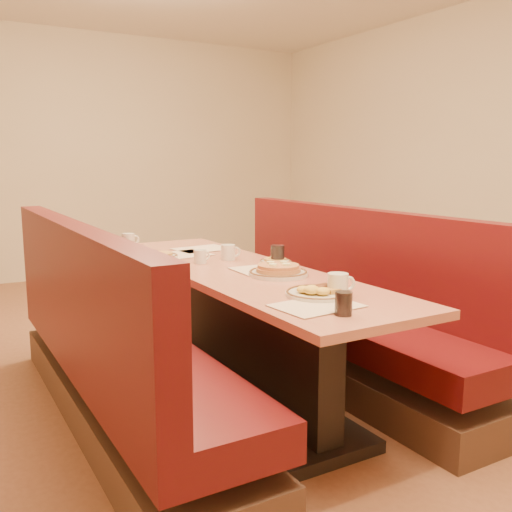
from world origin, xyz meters
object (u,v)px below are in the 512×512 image
coffee_mug_a (339,284)px  coffee_mug_c (229,252)px  diner_table (238,333)px  booth_right (340,318)px  soda_tumbler_near (344,304)px  coffee_mug_d (129,240)px  pancake_plate (278,271)px  soda_tumbler_mid (278,255)px  booth_left (112,357)px  eggs_plate (318,293)px  coffee_mug_b (201,256)px

coffee_mug_a → coffee_mug_c: bearing=104.0°
diner_table → booth_right: bearing=0.0°
soda_tumbler_near → coffee_mug_d: bearing=94.4°
diner_table → pancake_plate: pancake_plate is taller
coffee_mug_c → coffee_mug_d: (-0.36, 0.82, 0.00)m
soda_tumbler_mid → booth_left: bearing=-179.2°
booth_right → coffee_mug_a: bearing=-129.1°
coffee_mug_d → soda_tumbler_near: 2.18m
booth_right → coffee_mug_c: size_ratio=20.29×
diner_table → pancake_plate: (0.09, -0.28, 0.40)m
booth_right → pancake_plate: (-0.64, -0.28, 0.41)m
diner_table → soda_tumbler_mid: size_ratio=22.69×
booth_right → coffee_mug_d: bearing=132.5°
booth_left → pancake_plate: size_ratio=8.00×
coffee_mug_a → coffee_mug_c: 1.07m
pancake_plate → soda_tumbler_near: 0.81m
coffee_mug_a → coffee_mug_c: coffee_mug_a is taller
pancake_plate → soda_tumbler_near: bearing=-104.1°
soda_tumbler_mid → eggs_plate: bearing=-109.7°
diner_table → soda_tumbler_mid: soda_tumbler_mid is taller
coffee_mug_c → diner_table: bearing=-95.9°
eggs_plate → coffee_mug_d: coffee_mug_d is taller
coffee_mug_b → coffee_mug_d: coffee_mug_d is taller
booth_left → coffee_mug_c: 0.97m
eggs_plate → diner_table: bearing=89.3°
coffee_mug_a → coffee_mug_b: coffee_mug_a is taller
booth_right → coffee_mug_b: (-0.84, 0.26, 0.43)m
pancake_plate → eggs_plate: size_ratio=1.06×
booth_left → coffee_mug_b: booth_left is taller
diner_table → coffee_mug_d: size_ratio=19.84×
coffee_mug_b → coffee_mug_c: (0.20, 0.02, 0.01)m
diner_table → coffee_mug_d: 1.21m
booth_right → coffee_mug_d: booth_right is taller
soda_tumbler_mid → soda_tumbler_near: bearing=-109.3°
soda_tumbler_mid → coffee_mug_c: bearing=125.6°
booth_right → coffee_mug_d: 1.56m
diner_table → soda_tumbler_mid: (0.27, 0.01, 0.43)m
booth_left → booth_right: (1.46, 0.00, 0.00)m
eggs_plate → coffee_mug_d: bearing=98.1°
coffee_mug_d → booth_left: bearing=-116.0°
coffee_mug_b → soda_tumbler_near: bearing=-98.8°
pancake_plate → soda_tumbler_near: (-0.20, -0.79, 0.02)m
booth_right → pancake_plate: bearing=-156.3°
booth_right → coffee_mug_c: bearing=156.9°
diner_table → booth_left: 0.73m
pancake_plate → booth_right: bearing=23.7°
eggs_plate → soda_tumbler_near: soda_tumbler_near is taller
coffee_mug_b → pancake_plate: bearing=-78.5°
pancake_plate → coffee_mug_a: size_ratio=2.38×
pancake_plate → soda_tumbler_mid: size_ratio=2.84×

